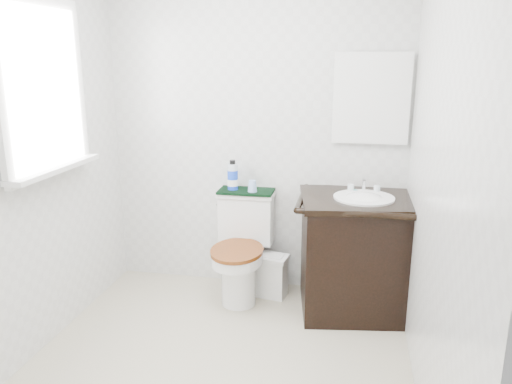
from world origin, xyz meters
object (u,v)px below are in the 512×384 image
(toilet, at_px, (243,252))
(cup, at_px, (252,186))
(mouthwash_bottle, at_px, (233,176))
(vanity, at_px, (356,251))
(trash_bin, at_px, (273,276))

(toilet, bearing_deg, cup, 55.95)
(toilet, distance_m, mouthwash_bottle, 0.57)
(cup, bearing_deg, vanity, -11.02)
(vanity, height_order, mouthwash_bottle, mouthwash_bottle)
(toilet, xyz_separation_m, trash_bin, (0.22, 0.02, -0.18))
(toilet, distance_m, vanity, 0.83)
(trash_bin, bearing_deg, mouthwash_bottle, 162.23)
(toilet, xyz_separation_m, mouthwash_bottle, (-0.10, 0.12, 0.54))
(mouthwash_bottle, relative_size, cup, 2.63)
(mouthwash_bottle, xyz_separation_m, cup, (0.16, -0.04, -0.06))
(vanity, xyz_separation_m, trash_bin, (-0.60, 0.08, -0.27))
(vanity, relative_size, cup, 10.99)
(trash_bin, height_order, cup, cup)
(mouthwash_bottle, distance_m, cup, 0.17)
(vanity, relative_size, mouthwash_bottle, 4.17)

